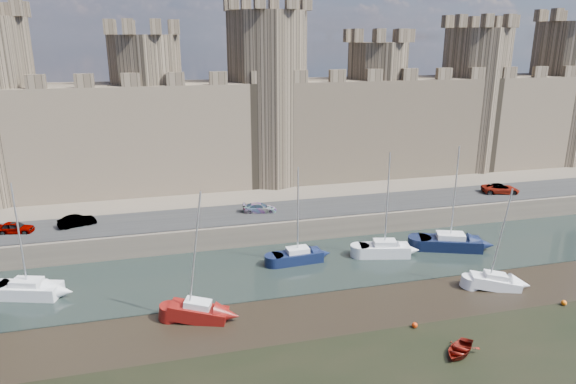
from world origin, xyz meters
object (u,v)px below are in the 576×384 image
Objects in this scene: car_1 at (77,221)px; sailboat_4 at (198,311)px; sailboat_0 at (28,289)px; sailboat_3 at (450,242)px; sailboat_2 at (384,249)px; sailboat_5 at (495,281)px; car_3 at (500,189)px; car_2 at (260,208)px; sailboat_1 at (298,256)px; car_0 at (15,228)px.

car_1 is 0.35× the size of sailboat_4.
sailboat_3 is (42.09, 0.17, 0.05)m from sailboat_0.
sailboat_4 is (-27.79, -7.82, -0.07)m from sailboat_3.
sailboat_2 reaches higher than sailboat_4.
sailboat_5 is (38.20, -19.67, -2.44)m from car_1.
sailboat_5 is at bearing 159.95° from car_3.
car_3 is 44.56m from sailboat_4.
sailboat_2 is at bearing 40.55° from sailboat_4.
sailboat_3 is (7.69, -0.08, -0.01)m from sailboat_2.
car_1 is 0.37× the size of sailboat_0.
sailboat_0 is 0.95× the size of sailboat_4.
car_2 is 32.10m from car_3.
sailboat_1 is at bearing 19.95° from sailboat_0.
car_0 is 10.96m from sailboat_0.
sailboat_2 is 1.01× the size of sailboat_4.
car_3 is at bearing 73.34° from sailboat_5.
sailboat_2 is 7.69m from sailboat_3.
sailboat_4 is at bearing -143.36° from sailboat_3.
sailboat_0 is at bearing -158.86° from sailboat_3.
car_0 is 46.27m from sailboat_3.
car_0 is 26.10m from car_2.
sailboat_3 is 9.11m from sailboat_5.
sailboat_4 is (17.30, -17.94, -2.34)m from car_0.
car_0 reaches higher than car_2.
sailboat_1 is 0.88× the size of sailboat_3.
car_2 is 26.57m from sailboat_5.
sailboat_1 is (2.03, -9.38, -2.27)m from car_2.
sailboat_2 is (11.30, -10.14, -2.20)m from car_2.
sailboat_5 reaches higher than car_1.
sailboat_4 is (-40.90, -17.55, -2.36)m from car_3.
sailboat_4 reaches higher than car_0.
sailboat_4 is at bearing 129.81° from car_3.
car_2 is 0.39× the size of sailboat_1.
car_1 is 11.42m from sailboat_0.
sailboat_3 reaches higher than sailboat_2.
car_2 is at bearing 172.65° from sailboat_3.
sailboat_1 is 0.90× the size of sailboat_2.
car_0 is 0.35× the size of sailboat_0.
car_1 is 20.09m from car_2.
car_1 is 21.74m from sailboat_4.
sailboat_0 reaches higher than sailboat_1.
sailboat_2 reaches higher than sailboat_1.
sailboat_3 reaches higher than sailboat_1.
sailboat_3 is (45.09, -10.12, -2.27)m from car_0.
sailboat_4 is at bearing 164.48° from car_2.
sailboat_1 is 0.91× the size of sailboat_4.
car_3 is 0.41× the size of sailboat_3.
sailboat_4 reaches higher than sailboat_0.
sailboat_3 is at bearing 34.82° from sailboat_4.
sailboat_0 reaches higher than sailboat_5.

